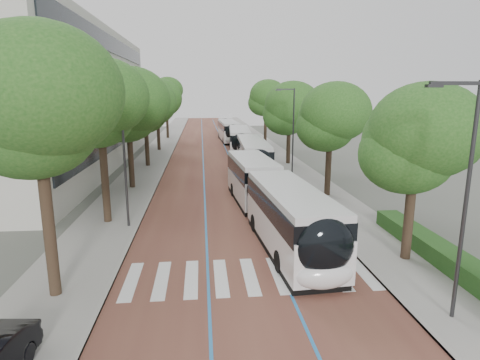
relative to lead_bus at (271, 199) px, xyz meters
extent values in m
plane|color=#51544C|center=(-2.24, -7.47, -1.63)|extent=(160.00, 160.00, 0.00)
cube|color=brown|center=(-2.24, 32.53, -1.62)|extent=(11.00, 140.00, 0.02)
cube|color=gray|center=(-9.74, 32.53, -1.57)|extent=(4.00, 140.00, 0.12)
cube|color=gray|center=(5.26, 32.53, -1.57)|extent=(4.00, 140.00, 0.12)
cube|color=gray|center=(-7.84, 32.53, -1.57)|extent=(0.20, 140.00, 0.14)
cube|color=gray|center=(3.36, 32.53, -1.57)|extent=(0.20, 140.00, 0.14)
cube|color=silver|center=(-7.04, -6.47, -1.60)|extent=(0.55, 3.60, 0.01)
cube|color=silver|center=(-5.79, -6.47, -1.60)|extent=(0.55, 3.60, 0.01)
cube|color=silver|center=(-4.54, -6.47, -1.60)|extent=(0.55, 3.60, 0.01)
cube|color=silver|center=(-3.29, -6.47, -1.60)|extent=(0.55, 3.60, 0.01)
cube|color=silver|center=(-2.04, -6.47, -1.60)|extent=(0.55, 3.60, 0.01)
cube|color=silver|center=(-0.79, -6.47, -1.60)|extent=(0.55, 3.60, 0.01)
cube|color=silver|center=(0.46, -6.47, -1.60)|extent=(0.55, 3.60, 0.01)
cube|color=silver|center=(1.71, -6.47, -1.60)|extent=(0.55, 3.60, 0.01)
cube|color=silver|center=(2.96, -6.47, -1.60)|extent=(0.55, 3.60, 0.01)
cube|color=#2370B2|center=(-3.84, 32.53, -1.60)|extent=(0.12, 126.00, 0.01)
cube|color=#2370B2|center=(-0.64, 32.53, -1.60)|extent=(0.12, 126.00, 0.01)
cube|color=#B7B4A9|center=(-21.74, 20.53, 5.37)|extent=(18.00, 40.00, 14.00)
cube|color=black|center=(-12.69, 20.53, 1.37)|extent=(0.12, 38.00, 1.60)
cube|color=black|center=(-12.69, 20.53, 4.57)|extent=(0.12, 38.00, 1.60)
cube|color=black|center=(-12.69, 20.53, 7.77)|extent=(0.12, 38.00, 1.60)
cube|color=black|center=(-12.69, 20.53, 10.77)|extent=(0.12, 38.00, 1.60)
cube|color=#1E4919|center=(6.86, -7.47, -1.11)|extent=(1.20, 14.00, 0.80)
cylinder|color=#2E2E30|center=(4.56, -10.47, 2.49)|extent=(0.14, 0.14, 8.00)
cube|color=#2E2E30|center=(3.76, -10.47, 6.39)|extent=(1.70, 0.12, 0.12)
cube|color=#2E2E30|center=(3.06, -10.47, 6.31)|extent=(0.50, 0.20, 0.10)
cylinder|color=#2E2E30|center=(4.56, 14.53, 2.49)|extent=(0.14, 0.14, 8.00)
cube|color=#2E2E30|center=(3.76, 14.53, 6.39)|extent=(1.70, 0.12, 0.12)
cube|color=#2E2E30|center=(3.06, 14.53, 6.31)|extent=(0.50, 0.20, 0.10)
cylinder|color=#2E2E30|center=(-8.34, 0.53, 2.49)|extent=(0.14, 0.14, 8.00)
cylinder|color=black|center=(-9.74, -7.47, 0.92)|extent=(0.44, 0.44, 5.10)
ellipsoid|color=#1D4F19|center=(-9.74, -7.47, 5.55)|extent=(5.61, 5.61, 4.77)
cylinder|color=black|center=(-9.74, 1.53, 0.82)|extent=(0.44, 0.44, 4.90)
ellipsoid|color=#1D4F19|center=(-9.74, 1.53, 5.28)|extent=(5.14, 5.14, 4.37)
cylinder|color=black|center=(-9.74, 10.53, 0.69)|extent=(0.44, 0.44, 4.63)
ellipsoid|color=#1D4F19|center=(-9.74, 10.53, 4.90)|extent=(6.20, 6.20, 5.27)
cylinder|color=black|center=(-9.74, 20.53, 0.56)|extent=(0.44, 0.44, 4.37)
ellipsoid|color=#1D4F19|center=(-9.74, 20.53, 4.54)|extent=(6.01, 6.01, 5.10)
cylinder|color=black|center=(-9.74, 32.53, 0.63)|extent=(0.44, 0.44, 4.52)
ellipsoid|color=#1D4F19|center=(-9.74, 32.53, 4.75)|extent=(6.05, 6.05, 5.14)
cylinder|color=black|center=(-9.74, 47.53, 1.04)|extent=(0.44, 0.44, 5.34)
ellipsoid|color=#1D4F19|center=(-9.74, 47.53, 5.89)|extent=(5.13, 5.13, 4.36)
cylinder|color=black|center=(5.46, -5.47, 0.33)|extent=(0.44, 0.44, 3.92)
ellipsoid|color=#1D4F19|center=(5.46, -5.47, 3.90)|extent=(4.96, 4.96, 4.22)
cylinder|color=black|center=(5.46, 6.53, 0.42)|extent=(0.44, 0.44, 4.09)
ellipsoid|color=#1D4F19|center=(5.46, 6.53, 4.14)|extent=(5.14, 5.14, 4.37)
cylinder|color=black|center=(5.46, 20.53, 0.44)|extent=(0.44, 0.44, 4.13)
ellipsoid|color=#1D4F19|center=(5.46, 20.53, 4.20)|extent=(5.98, 5.98, 5.08)
cylinder|color=black|center=(5.46, 36.53, 0.76)|extent=(0.44, 0.44, 4.78)
ellipsoid|color=#1D4F19|center=(5.46, 36.53, 5.11)|extent=(5.35, 5.35, 4.55)
cylinder|color=black|center=(-0.09, 1.30, 0.15)|extent=(2.36, 1.06, 2.30)
cube|color=silver|center=(0.27, -3.82, -0.37)|extent=(3.16, 9.52, 1.82)
cube|color=black|center=(0.27, -3.82, 0.77)|extent=(3.19, 9.33, 0.97)
cube|color=silver|center=(0.27, -3.82, 1.42)|extent=(3.10, 9.32, 0.31)
cube|color=black|center=(0.27, -3.82, -1.45)|extent=(3.09, 9.14, 0.35)
cube|color=silver|center=(-0.40, 5.61, -0.37)|extent=(3.05, 7.90, 1.82)
cube|color=black|center=(-0.40, 5.61, 0.77)|extent=(3.08, 7.75, 0.97)
cube|color=silver|center=(-0.40, 5.61, 1.42)|extent=(2.99, 7.74, 0.31)
cube|color=black|center=(-0.40, 5.61, -1.45)|extent=(2.98, 7.59, 0.35)
ellipsoid|color=black|center=(0.60, -8.34, 0.38)|extent=(2.42, 1.27, 2.28)
ellipsoid|color=silver|center=(0.60, -8.39, -0.76)|extent=(2.42, 1.17, 1.14)
cylinder|color=black|center=(-0.69, -6.18, -1.13)|extent=(0.37, 1.02, 1.00)
cylinder|color=black|center=(1.56, -6.01, -1.13)|extent=(0.37, 1.02, 1.00)
cylinder|color=black|center=(-1.65, 7.19, -1.13)|extent=(0.37, 1.02, 1.00)
cylinder|color=black|center=(0.60, 7.35, -1.13)|extent=(0.37, 1.02, 1.00)
cylinder|color=black|center=(-1.07, -0.83, -1.13)|extent=(0.37, 1.02, 1.00)
cylinder|color=black|center=(1.18, -0.67, -1.13)|extent=(0.37, 1.02, 1.00)
cube|color=silver|center=(0.99, 16.19, -0.37)|extent=(2.93, 12.08, 1.82)
cube|color=black|center=(0.99, 16.19, 0.77)|extent=(2.96, 11.84, 0.97)
cube|color=silver|center=(0.99, 16.19, 1.42)|extent=(2.87, 11.84, 0.31)
cube|color=black|center=(0.99, 16.19, -1.45)|extent=(2.86, 11.60, 0.35)
ellipsoid|color=black|center=(0.78, 10.35, 0.38)|extent=(2.39, 1.18, 2.28)
ellipsoid|color=silver|center=(0.78, 10.30, -0.76)|extent=(2.38, 1.08, 1.14)
cylinder|color=black|center=(-0.27, 12.64, -1.13)|extent=(0.34, 1.01, 1.00)
cylinder|color=black|center=(1.99, 12.56, -1.13)|extent=(0.34, 1.01, 1.00)
cylinder|color=black|center=(-0.01, 20.03, -1.13)|extent=(0.34, 1.01, 1.00)
cylinder|color=black|center=(2.25, 19.95, -1.13)|extent=(0.34, 1.01, 1.00)
cube|color=silver|center=(0.93, 29.30, -0.37)|extent=(3.25, 12.13, 1.82)
cube|color=black|center=(0.93, 29.30, 0.77)|extent=(3.28, 11.90, 0.97)
cube|color=silver|center=(0.93, 29.30, 1.42)|extent=(3.19, 11.89, 0.31)
cube|color=black|center=(0.93, 29.30, -1.45)|extent=(3.17, 11.65, 0.35)
ellipsoid|color=black|center=(0.56, 23.46, 0.38)|extent=(2.41, 1.25, 2.28)
ellipsoid|color=silver|center=(0.55, 23.41, -0.76)|extent=(2.41, 1.15, 1.14)
cylinder|color=black|center=(-0.43, 25.78, -1.13)|extent=(0.36, 1.02, 1.00)
cylinder|color=black|center=(1.83, 25.63, -1.13)|extent=(0.36, 1.02, 1.00)
cylinder|color=black|center=(0.04, 33.16, -1.13)|extent=(0.36, 1.02, 1.00)
cylinder|color=black|center=(2.29, 33.02, -1.13)|extent=(0.36, 1.02, 1.00)
cube|color=silver|center=(0.40, 42.52, -0.37)|extent=(2.97, 12.09, 1.82)
cube|color=black|center=(0.40, 42.52, 0.77)|extent=(3.00, 11.85, 0.97)
cube|color=silver|center=(0.40, 42.52, 1.42)|extent=(2.91, 11.85, 0.31)
cube|color=black|center=(0.40, 42.52, -1.45)|extent=(2.90, 11.61, 0.35)
ellipsoid|color=black|center=(0.63, 36.67, 0.38)|extent=(2.39, 1.19, 2.28)
ellipsoid|color=silver|center=(0.64, 36.62, -0.76)|extent=(2.39, 1.09, 1.14)
cylinder|color=black|center=(-0.58, 38.88, -1.13)|extent=(0.34, 1.01, 1.00)
cylinder|color=black|center=(1.67, 38.97, -1.13)|extent=(0.34, 1.01, 1.00)
cylinder|color=black|center=(-0.87, 46.27, -1.13)|extent=(0.34, 1.01, 1.00)
cylinder|color=black|center=(1.38, 46.36, -1.13)|extent=(0.34, 1.01, 1.00)
cube|color=silver|center=(0.78, 56.23, -0.37)|extent=(3.28, 12.14, 1.82)
cube|color=black|center=(0.78, 56.23, 0.77)|extent=(3.31, 11.90, 0.97)
cube|color=silver|center=(0.78, 56.23, 1.42)|extent=(3.22, 11.90, 0.31)
cube|color=black|center=(0.78, 56.23, -1.45)|extent=(3.20, 11.66, 0.35)
ellipsoid|color=black|center=(0.40, 50.40, 0.38)|extent=(2.42, 1.25, 2.28)
ellipsoid|color=silver|center=(0.40, 50.35, -0.76)|extent=(2.41, 1.15, 1.14)
cylinder|color=black|center=(-0.58, 52.72, -1.13)|extent=(0.37, 1.02, 1.00)
cylinder|color=black|center=(1.68, 52.57, -1.13)|extent=(0.37, 1.02, 1.00)
cylinder|color=black|center=(-0.09, 60.10, -1.13)|extent=(0.37, 1.02, 1.00)
cylinder|color=black|center=(2.16, 59.95, -1.13)|extent=(0.37, 1.02, 1.00)
camera|label=1|loc=(-4.01, -22.31, 6.12)|focal=30.00mm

